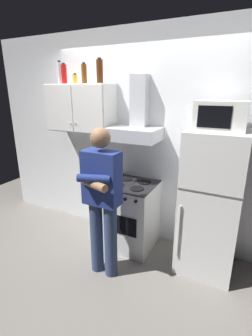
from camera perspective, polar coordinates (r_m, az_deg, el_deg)
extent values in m
plane|color=slate|center=(3.27, 0.00, -19.59)|extent=(7.00, 7.00, 0.00)
cube|color=white|center=(3.21, 4.80, 6.35)|extent=(4.80, 0.10, 2.70)
cube|color=white|center=(3.37, -10.40, 13.55)|extent=(0.90, 0.34, 0.60)
cube|color=white|center=(3.38, -15.38, 13.22)|extent=(0.43, 0.01, 0.58)
cube|color=white|center=(3.10, -8.94, 13.27)|extent=(0.43, 0.01, 0.58)
sphere|color=#B2B2B7|center=(3.27, -12.78, 10.10)|extent=(0.02, 0.02, 0.02)
sphere|color=#B2B2B7|center=(3.22, -11.65, 10.06)|extent=(0.02, 0.02, 0.02)
cube|color=silver|center=(3.24, 1.19, -10.94)|extent=(0.60, 0.60, 0.85)
cube|color=black|center=(3.06, 1.25, -3.84)|extent=(0.59, 0.59, 0.01)
cube|color=black|center=(2.99, -1.35, -13.03)|extent=(0.42, 0.01, 0.24)
cylinder|color=black|center=(3.01, -1.98, -3.98)|extent=(0.16, 0.16, 0.01)
cylinder|color=black|center=(2.90, 2.57, -4.82)|extent=(0.16, 0.16, 0.01)
cylinder|color=black|center=(3.21, 0.06, -2.55)|extent=(0.16, 0.16, 0.01)
cylinder|color=black|center=(3.11, 4.36, -3.29)|extent=(0.16, 0.16, 0.01)
cylinder|color=black|center=(2.91, -4.98, -6.23)|extent=(0.04, 0.02, 0.04)
cylinder|color=black|center=(2.85, -2.73, -6.72)|extent=(0.04, 0.02, 0.04)
cylinder|color=black|center=(2.79, -0.20, -7.26)|extent=(0.04, 0.02, 0.04)
cylinder|color=black|center=(2.74, 2.25, -7.76)|extent=(0.04, 0.02, 0.04)
cube|color=#B7BABF|center=(2.96, 1.99, 7.90)|extent=(0.60, 0.44, 0.15)
cube|color=#B7BABF|center=(3.05, 3.20, 15.26)|extent=(0.20, 0.16, 0.60)
cube|color=silver|center=(2.85, 18.99, -7.82)|extent=(0.60, 0.60, 1.60)
cube|color=#4C4C4C|center=(2.47, 18.54, -5.60)|extent=(0.59, 0.01, 0.01)
cylinder|color=silver|center=(2.72, 12.13, -14.22)|extent=(0.02, 0.02, 0.60)
cube|color=silver|center=(2.62, 21.14, 11.31)|extent=(0.48, 0.36, 0.28)
cube|color=black|center=(2.44, 19.72, 11.07)|extent=(0.30, 0.01, 0.20)
cylinder|color=navy|center=(2.85, -6.81, -15.46)|extent=(0.14, 0.14, 0.85)
cylinder|color=navy|center=(2.77, -3.55, -16.45)|extent=(0.14, 0.14, 0.85)
cube|color=navy|center=(2.49, -5.65, -2.33)|extent=(0.38, 0.20, 0.56)
cylinder|color=navy|center=(2.37, -7.47, -2.46)|extent=(0.33, 0.17, 0.08)
cylinder|color=#8C6647|center=(2.39, -7.41, -3.81)|extent=(0.33, 0.17, 0.08)
sphere|color=#8C6647|center=(2.38, -5.95, 6.98)|extent=(0.20, 0.20, 0.20)
cylinder|color=silver|center=(3.59, -15.06, 20.43)|extent=(0.07, 0.07, 0.27)
cylinder|color=black|center=(3.60, -15.26, 22.71)|extent=(0.04, 0.04, 0.02)
cylinder|color=#47230F|center=(3.22, -6.10, 21.31)|extent=(0.08, 0.08, 0.27)
cylinder|color=black|center=(3.24, -6.20, 23.89)|extent=(0.04, 0.04, 0.02)
cylinder|color=gold|center=(3.43, -11.71, 19.46)|extent=(0.06, 0.06, 0.11)
cylinder|color=black|center=(3.43, -11.78, 20.53)|extent=(0.03, 0.03, 0.02)
cylinder|color=brown|center=(3.30, -9.67, 20.67)|extent=(0.07, 0.07, 0.22)
cylinder|color=black|center=(3.31, -9.79, 22.79)|extent=(0.04, 0.04, 0.02)
cylinder|color=red|center=(3.48, -14.14, 20.31)|extent=(0.07, 0.07, 0.23)
cylinder|color=black|center=(3.49, -14.31, 22.37)|extent=(0.04, 0.04, 0.02)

